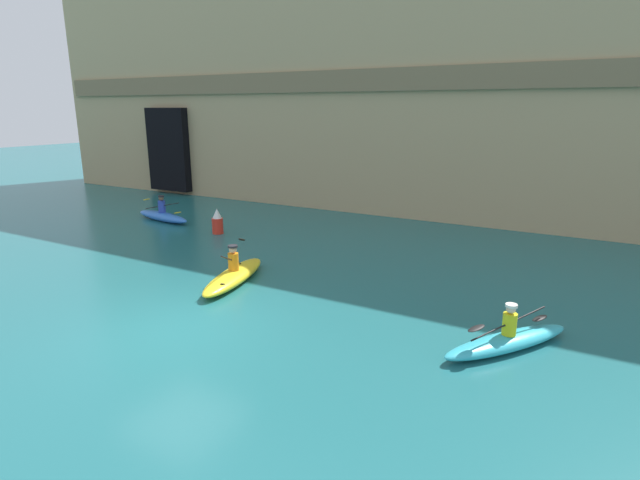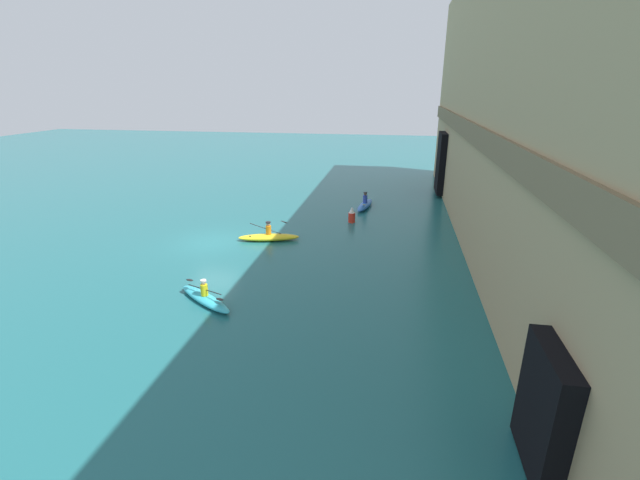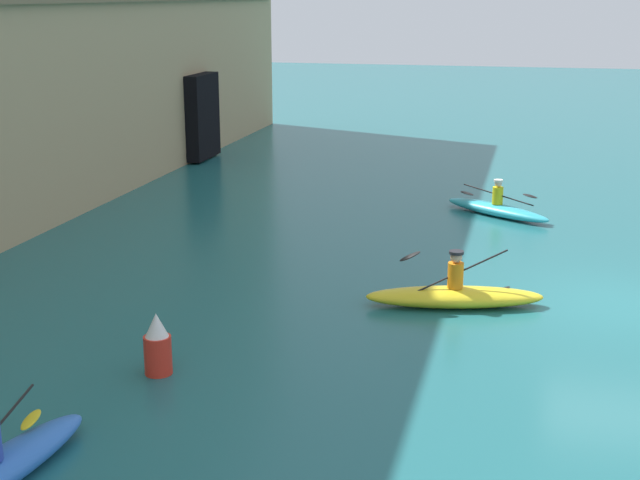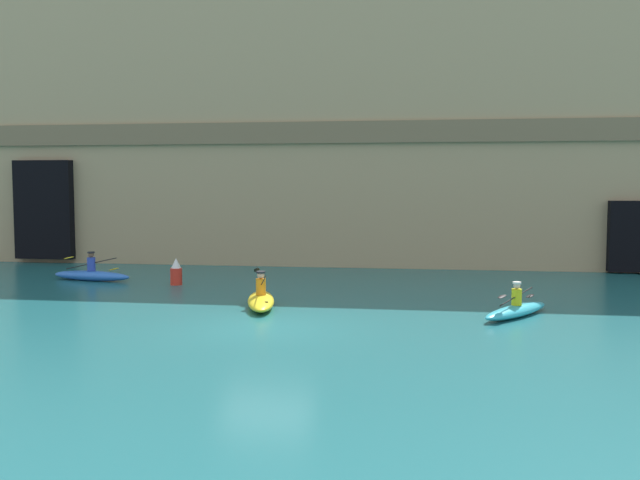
{
  "view_description": "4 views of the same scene",
  "coord_description": "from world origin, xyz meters",
  "px_view_note": "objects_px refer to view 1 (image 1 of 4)",
  "views": [
    {
      "loc": [
        8.14,
        -7.72,
        4.98
      ],
      "look_at": [
        0.56,
        5.68,
        0.9
      ],
      "focal_mm": 28.0,
      "sensor_mm": 36.0,
      "label": 1
    },
    {
      "loc": [
        21.54,
        10.1,
        8.42
      ],
      "look_at": [
        0.9,
        6.45,
        0.88
      ],
      "focal_mm": 24.0,
      "sensor_mm": 36.0,
      "label": 2
    },
    {
      "loc": [
        -17.6,
        1.76,
        5.95
      ],
      "look_at": [
        0.25,
        6.12,
        0.85
      ],
      "focal_mm": 50.0,
      "sensor_mm": 36.0,
      "label": 3
    },
    {
      "loc": [
        4.27,
        -18.48,
        3.88
      ],
      "look_at": [
        0.52,
        6.15,
        1.89
      ],
      "focal_mm": 40.0,
      "sensor_mm": 36.0,
      "label": 4
    }
  ],
  "objects_px": {
    "kayak_yellow": "(234,275)",
    "kayak_cyan": "(508,340)",
    "marker_buoy": "(217,222)",
    "kayak_blue": "(163,216)"
  },
  "relations": [
    {
      "from": "kayak_yellow",
      "to": "marker_buoy",
      "type": "xyz_separation_m",
      "value": [
        -4.37,
        4.35,
        0.25
      ]
    },
    {
      "from": "kayak_blue",
      "to": "kayak_cyan",
      "type": "xyz_separation_m",
      "value": [
        15.85,
        -5.36,
        -0.04
      ]
    },
    {
      "from": "marker_buoy",
      "to": "kayak_cyan",
      "type": "bearing_deg",
      "value": -21.56
    },
    {
      "from": "kayak_cyan",
      "to": "marker_buoy",
      "type": "bearing_deg",
      "value": -77.2
    },
    {
      "from": "kayak_cyan",
      "to": "marker_buoy",
      "type": "relative_size",
      "value": 3.06
    },
    {
      "from": "kayak_blue",
      "to": "marker_buoy",
      "type": "distance_m",
      "value": 3.8
    },
    {
      "from": "kayak_yellow",
      "to": "marker_buoy",
      "type": "height_order",
      "value": "kayak_yellow"
    },
    {
      "from": "kayak_blue",
      "to": "marker_buoy",
      "type": "xyz_separation_m",
      "value": [
        3.75,
        -0.58,
        0.24
      ]
    },
    {
      "from": "kayak_cyan",
      "to": "kayak_blue",
      "type": "bearing_deg",
      "value": -74.34
    },
    {
      "from": "kayak_yellow",
      "to": "kayak_cyan",
      "type": "bearing_deg",
      "value": -106.41
    }
  ]
}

